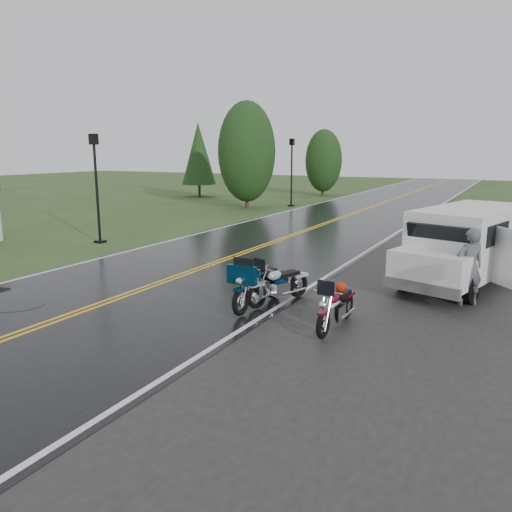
{
  "coord_description": "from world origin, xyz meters",
  "views": [
    {
      "loc": [
        8.58,
        -8.81,
        3.6
      ],
      "look_at": [
        2.8,
        2.0,
        1.0
      ],
      "focal_mm": 35.0,
      "sensor_mm": 36.0,
      "label": 1
    }
  ],
  "objects": [
    {
      "name": "pine_left_far",
      "position": [
        -14.19,
        24.23,
        2.81
      ],
      "size": [
        2.69,
        2.69,
        5.61
      ],
      "primitive_type": null,
      "color": "#1E3D19",
      "rests_on": "ground"
    },
    {
      "name": "road",
      "position": [
        0.0,
        10.0,
        0.02
      ],
      "size": [
        8.0,
        100.0,
        0.04
      ],
      "primitive_type": "cube",
      "color": "black",
      "rests_on": "ground"
    },
    {
      "name": "lamp_post_far_left",
      "position": [
        -4.87,
        21.26,
        2.2
      ],
      "size": [
        0.38,
        0.38,
        4.41
      ],
      "primitive_type": null,
      "color": "black",
      "rests_on": "ground"
    },
    {
      "name": "person_at_van",
      "position": [
        7.64,
        3.47,
        0.92
      ],
      "size": [
        0.8,
        0.76,
        1.84
      ],
      "primitive_type": "imported",
      "rotation": [
        0.0,
        0.0,
        3.8
      ],
      "color": "#535258",
      "rests_on": "ground"
    },
    {
      "name": "tree_left_far",
      "position": [
        -5.88,
        29.81,
        2.26
      ],
      "size": [
        2.94,
        2.94,
        4.52
      ],
      "primitive_type": null,
      "color": "#1E3D19",
      "rests_on": "ground"
    },
    {
      "name": "tree_left_mid",
      "position": [
        -6.96,
        19.02,
        2.84
      ],
      "size": [
        3.63,
        3.63,
        5.68
      ],
      "primitive_type": null,
      "color": "#1E3D19",
      "rests_on": "ground"
    },
    {
      "name": "van_white",
      "position": [
        6.09,
        4.05,
        1.07
      ],
      "size": [
        3.36,
        5.77,
        2.13
      ],
      "primitive_type": null,
      "rotation": [
        0.0,
        0.0,
        -0.26
      ],
      "color": "silver",
      "rests_on": "ground"
    },
    {
      "name": "ground",
      "position": [
        0.0,
        0.0,
        0.0
      ],
      "size": [
        120.0,
        120.0,
        0.0
      ],
      "primitive_type": "plane",
      "color": "#2D471E",
      "rests_on": "ground"
    },
    {
      "name": "motorcycle_teal",
      "position": [
        3.38,
        0.21,
        0.64
      ],
      "size": [
        0.81,
        2.18,
        1.28
      ],
      "primitive_type": null,
      "rotation": [
        0.0,
        0.0,
        -0.01
      ],
      "color": "#042136",
      "rests_on": "ground"
    },
    {
      "name": "motorcycle_red",
      "position": [
        5.45,
        -0.24,
        0.56
      ],
      "size": [
        0.71,
        1.9,
        1.12
      ],
      "primitive_type": null,
      "rotation": [
        0.0,
        0.0,
        -0.01
      ],
      "color": "#570A19",
      "rests_on": "ground"
    },
    {
      "name": "lamp_post_near_left",
      "position": [
        -6.12,
        5.51,
        2.14
      ],
      "size": [
        0.37,
        0.37,
        4.28
      ],
      "primitive_type": null,
      "color": "black",
      "rests_on": "ground"
    },
    {
      "name": "motorcycle_silver",
      "position": [
        3.44,
        0.83,
        0.57
      ],
      "size": [
        1.29,
        2.04,
        1.14
      ],
      "primitive_type": null,
      "rotation": [
        0.0,
        0.0,
        -0.34
      ],
      "color": "#B6B7BF",
      "rests_on": "ground"
    }
  ]
}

